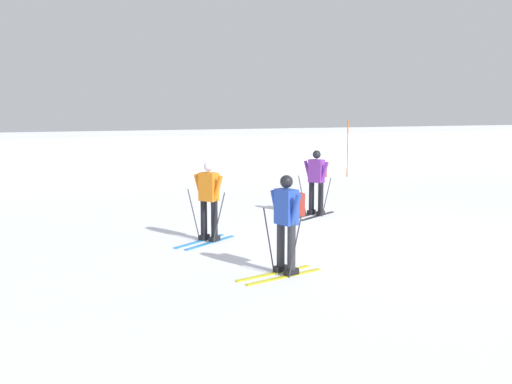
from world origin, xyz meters
The scene contains 6 objects.
ground_plane centered at (0.00, 0.00, 0.00)m, with size 120.00×120.00×0.00m, color white.
far_snow_ridge centered at (0.00, 18.06, 0.77)m, with size 80.00×6.85×1.55m, color white.
skier_blue centered at (-3.11, -1.45, 0.96)m, with size 1.64×0.97×1.71m.
skier_purple centered at (-0.02, 3.52, 0.96)m, with size 1.55×1.17×1.71m.
skier_orange centered at (-3.59, 1.51, 0.92)m, with size 1.52×1.22×1.71m.
trail_marker_pole centered at (5.13, 10.90, 1.14)m, with size 0.05×0.05×2.28m, color #C65614.
Camera 1 is at (-7.36, -10.83, 2.87)m, focal length 43.33 mm.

